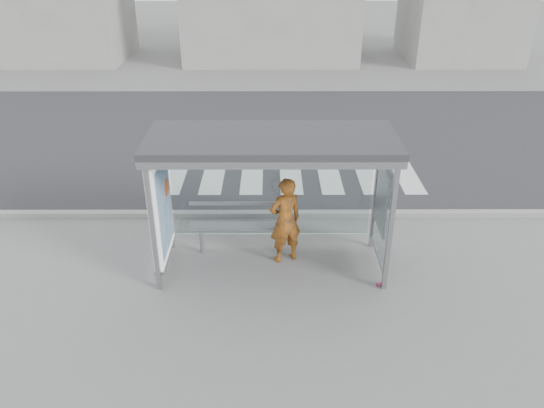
{
  "coord_description": "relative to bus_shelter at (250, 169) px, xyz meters",
  "views": [
    {
      "loc": [
        -0.01,
        -8.38,
        5.75
      ],
      "look_at": [
        0.01,
        0.2,
        1.23
      ],
      "focal_mm": 35.0,
      "sensor_mm": 36.0,
      "label": 1
    }
  ],
  "objects": [
    {
      "name": "road",
      "position": [
        0.37,
        6.94,
        -1.98
      ],
      "size": [
        30.0,
        10.0,
        0.01
      ],
      "primitive_type": "cube",
      "color": "#29292B",
      "rests_on": "ground"
    },
    {
      "name": "ground",
      "position": [
        0.37,
        -0.06,
        -1.98
      ],
      "size": [
        80.0,
        80.0,
        0.0
      ],
      "primitive_type": "plane",
      "color": "slate",
      "rests_on": "ground"
    },
    {
      "name": "crosswalk",
      "position": [
        0.87,
        4.44,
        -1.98
      ],
      "size": [
        6.55,
        3.0,
        0.0
      ],
      "color": "silver",
      "rests_on": "ground"
    },
    {
      "name": "person",
      "position": [
        0.63,
        0.17,
        -1.12
      ],
      "size": [
        0.74,
        0.63,
        1.73
      ],
      "primitive_type": "imported",
      "rotation": [
        0.0,
        0.0,
        3.55
      ],
      "color": "#C74212",
      "rests_on": "ground"
    },
    {
      "name": "building_center",
      "position": [
        0.37,
        17.94,
        0.52
      ],
      "size": [
        8.0,
        5.0,
        5.0
      ],
      "primitive_type": "cube",
      "color": "gray",
      "rests_on": "ground"
    },
    {
      "name": "bus_shelter",
      "position": [
        0.0,
        0.0,
        0.0
      ],
      "size": [
        4.25,
        1.65,
        2.62
      ],
      "color": "gray",
      "rests_on": "ground"
    },
    {
      "name": "soda_can",
      "position": [
        2.31,
        -0.68,
        -1.95
      ],
      "size": [
        0.14,
        0.12,
        0.07
      ],
      "primitive_type": "cylinder",
      "rotation": [
        0.0,
        1.57,
        0.5
      ],
      "color": "#D53E71",
      "rests_on": "ground"
    },
    {
      "name": "bench",
      "position": [
        -0.22,
        0.43,
        -1.38
      ],
      "size": [
        2.0,
        0.33,
        1.03
      ],
      "color": "gray",
      "rests_on": "ground"
    },
    {
      "name": "curb",
      "position": [
        0.37,
        1.89,
        -1.92
      ],
      "size": [
        30.0,
        0.18,
        0.12
      ],
      "primitive_type": "cube",
      "color": "gray",
      "rests_on": "ground"
    }
  ]
}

